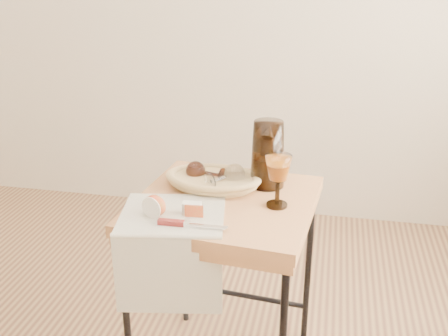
% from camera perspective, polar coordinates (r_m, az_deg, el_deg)
% --- Properties ---
extents(side_table, '(0.64, 0.64, 0.74)m').
position_cam_1_polar(side_table, '(1.99, 0.12, -13.09)').
color(side_table, brown).
rests_on(side_table, floor).
extents(tea_towel, '(0.37, 0.34, 0.01)m').
position_cam_1_polar(tea_towel, '(1.70, -5.53, -4.93)').
color(tea_towel, silver).
rests_on(tea_towel, side_table).
extents(bread_basket, '(0.31, 0.22, 0.05)m').
position_cam_1_polar(bread_basket, '(1.88, -1.15, -1.44)').
color(bread_basket, tan).
rests_on(bread_basket, side_table).
extents(goblet_lying_a, '(0.13, 0.10, 0.07)m').
position_cam_1_polar(goblet_lying_a, '(1.89, -1.86, -0.53)').
color(goblet_lying_a, '#452319').
rests_on(goblet_lying_a, bread_basket).
extents(goblet_lying_b, '(0.14, 0.14, 0.08)m').
position_cam_1_polar(goblet_lying_b, '(1.84, 0.06, -1.00)').
color(goblet_lying_b, white).
rests_on(goblet_lying_b, bread_basket).
extents(pitcher, '(0.19, 0.26, 0.28)m').
position_cam_1_polar(pitcher, '(1.87, 4.70, 1.51)').
color(pitcher, black).
rests_on(pitcher, side_table).
extents(wine_goblet, '(0.11, 0.11, 0.18)m').
position_cam_1_polar(wine_goblet, '(1.72, 5.77, -1.38)').
color(wine_goblet, white).
rests_on(wine_goblet, side_table).
extents(apple_half, '(0.08, 0.06, 0.07)m').
position_cam_1_polar(apple_half, '(1.68, -7.33, -3.96)').
color(apple_half, red).
rests_on(apple_half, tea_towel).
extents(apple_wedge, '(0.06, 0.04, 0.04)m').
position_cam_1_polar(apple_wedge, '(1.68, -3.45, -4.33)').
color(apple_wedge, white).
rests_on(apple_wedge, tea_towel).
extents(table_knife, '(0.21, 0.03, 0.02)m').
position_cam_1_polar(table_knife, '(1.61, -3.71, -5.99)').
color(table_knife, silver).
rests_on(table_knife, tea_towel).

